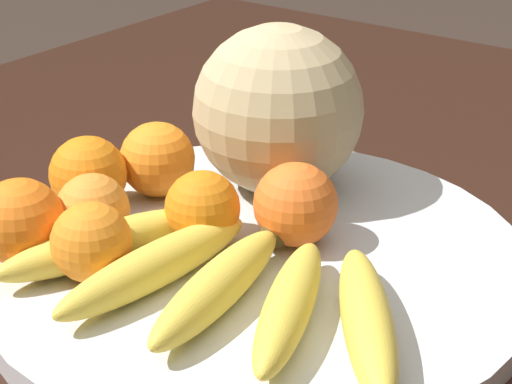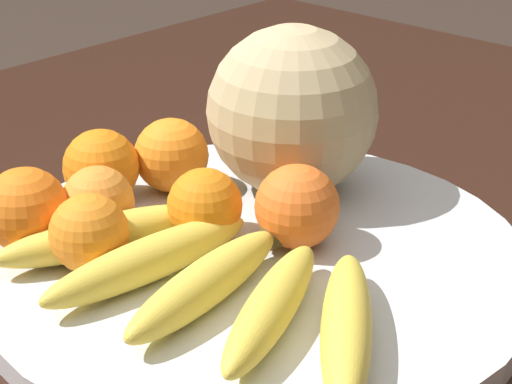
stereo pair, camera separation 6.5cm
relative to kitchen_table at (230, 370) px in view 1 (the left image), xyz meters
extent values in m
cube|color=black|center=(0.00, 0.00, 0.06)|extent=(1.48, 1.19, 0.04)
cube|color=black|center=(-0.66, -0.51, -0.30)|extent=(0.07, 0.07, 0.68)
cylinder|color=silver|center=(-0.04, 0.00, 0.09)|extent=(0.43, 0.43, 0.02)
torus|color=#47382D|center=(-0.04, 0.00, 0.09)|extent=(0.43, 0.43, 0.01)
sphere|color=tan|center=(-0.14, -0.05, 0.17)|extent=(0.15, 0.15, 0.15)
sphere|color=#473819|center=(-0.04, 0.01, 0.11)|extent=(0.02, 0.02, 0.02)
ellipsoid|color=gold|center=(0.05, -0.08, 0.11)|extent=(0.17, 0.09, 0.03)
ellipsoid|color=gold|center=(0.05, -0.03, 0.11)|extent=(0.18, 0.05, 0.03)
ellipsoid|color=gold|center=(0.04, 0.03, 0.11)|extent=(0.17, 0.06, 0.03)
ellipsoid|color=gold|center=(0.03, 0.08, 0.11)|extent=(0.16, 0.09, 0.03)
ellipsoid|color=gold|center=(0.02, 0.13, 0.11)|extent=(0.16, 0.13, 0.03)
sphere|color=orange|center=(0.03, -0.11, 0.13)|extent=(0.06, 0.06, 0.06)
sphere|color=orange|center=(-0.02, -0.04, 0.13)|extent=(0.06, 0.06, 0.06)
sphere|color=orange|center=(-0.07, -0.13, 0.13)|extent=(0.07, 0.07, 0.07)
sphere|color=orange|center=(-0.06, 0.02, 0.13)|extent=(0.07, 0.07, 0.07)
sphere|color=orange|center=(0.07, -0.07, 0.13)|extent=(0.06, 0.06, 0.06)
sphere|color=orange|center=(-0.01, -0.16, 0.13)|extent=(0.07, 0.07, 0.07)
sphere|color=orange|center=(0.08, -0.13, 0.13)|extent=(0.07, 0.07, 0.07)
cube|color=white|center=(0.01, -0.05, 0.10)|extent=(0.08, 0.05, 0.00)
camera|label=1|loc=(0.43, 0.35, 0.44)|focal=60.00mm
camera|label=2|loc=(0.39, 0.40, 0.44)|focal=60.00mm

